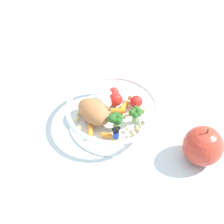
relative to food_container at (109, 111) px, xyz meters
name	(u,v)px	position (x,y,z in m)	size (l,w,h in m)	color
ground_plane	(112,122)	(0.00, -0.01, -0.03)	(2.40, 2.40, 0.00)	silver
food_container	(109,111)	(0.00, 0.00, 0.00)	(0.21, 0.21, 0.06)	white
loose_apple	(203,146)	(0.14, -0.17, 0.01)	(0.08, 0.08, 0.10)	#BC3828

